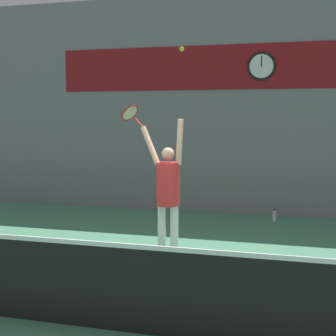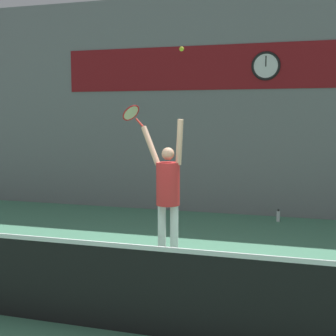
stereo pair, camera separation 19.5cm
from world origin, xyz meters
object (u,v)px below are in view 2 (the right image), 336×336
at_px(scoreboard_clock, 266,66).
at_px(tennis_player, 168,189).
at_px(tennis_racket, 132,114).
at_px(water_bottle, 278,216).
at_px(tennis_ball, 182,49).

height_order(scoreboard_clock, tennis_player, scoreboard_clock).
relative_size(tennis_racket, water_bottle, 1.70).
height_order(tennis_player, water_bottle, tennis_player).
xyz_separation_m(tennis_ball, water_bottle, (1.32, 3.15, -3.14)).
bearing_deg(tennis_ball, tennis_racket, 157.25).
relative_size(scoreboard_clock, tennis_player, 0.29).
xyz_separation_m(tennis_racket, water_bottle, (2.28, 2.75, -2.17)).
bearing_deg(tennis_racket, scoreboard_clock, 59.49).
distance_m(tennis_player, tennis_racket, 1.44).
bearing_deg(scoreboard_clock, tennis_player, -107.93).
height_order(scoreboard_clock, water_bottle, scoreboard_clock).
xyz_separation_m(tennis_player, tennis_ball, (0.22, -0.03, 2.14)).
bearing_deg(water_bottle, scoreboard_clock, 127.37).
height_order(tennis_player, tennis_ball, tennis_ball).
bearing_deg(tennis_racket, tennis_ball, -22.75).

